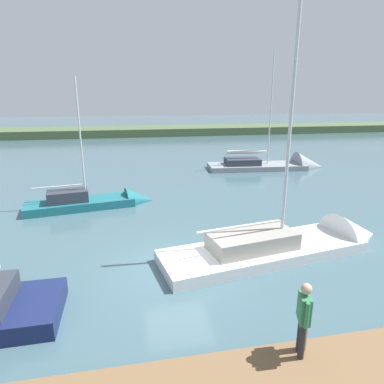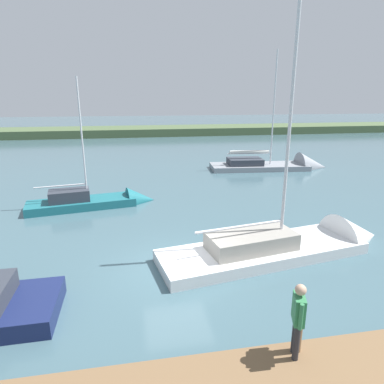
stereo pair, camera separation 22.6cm
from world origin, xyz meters
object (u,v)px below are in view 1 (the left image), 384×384
object	(u,v)px
mooring_post_near	(303,336)
person_on_dock	(304,314)
sailboat_behind_pier	(99,204)
sailboat_mid_channel	(302,245)
sailboat_far_left	(280,167)

from	to	relation	value
mooring_post_near	person_on_dock	size ratio (longest dim) A/B	0.42
sailboat_behind_pier	person_on_dock	size ratio (longest dim) A/B	4.46
mooring_post_near	sailboat_mid_channel	world-z (taller)	sailboat_mid_channel
mooring_post_near	sailboat_behind_pier	world-z (taller)	sailboat_behind_pier
mooring_post_near	sailboat_behind_pier	distance (m)	14.27
sailboat_far_left	sailboat_behind_pier	world-z (taller)	sailboat_far_left
sailboat_far_left	person_on_dock	bearing A→B (deg)	-109.66
mooring_post_near	sailboat_behind_pier	bearing A→B (deg)	-67.39
mooring_post_near	person_on_dock	distance (m)	0.69
mooring_post_near	sailboat_far_left	world-z (taller)	sailboat_far_left
sailboat_mid_channel	mooring_post_near	bearing A→B (deg)	-128.95
sailboat_behind_pier	sailboat_mid_channel	world-z (taller)	sailboat_mid_channel
sailboat_far_left	person_on_dock	world-z (taller)	sailboat_far_left
mooring_post_near	sailboat_behind_pier	xyz separation A→B (m)	(5.48, -13.15, -0.78)
mooring_post_near	sailboat_mid_channel	distance (m)	6.65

